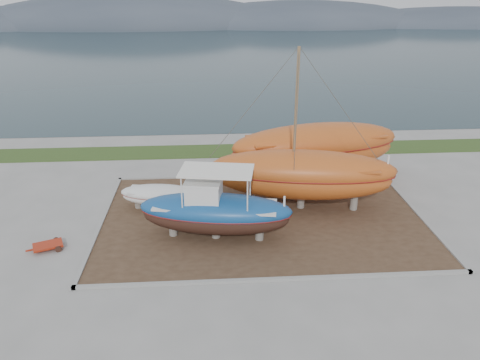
{
  "coord_description": "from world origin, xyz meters",
  "views": [
    {
      "loc": [
        -2.87,
        -19.72,
        12.69
      ],
      "look_at": [
        -1.28,
        4.0,
        2.43
      ],
      "focal_mm": 35.0,
      "sensor_mm": 36.0,
      "label": 1
    }
  ],
  "objects_px": {
    "blue_caique": "(215,204)",
    "white_dinghy": "(160,198)",
    "orange_bare_hull": "(315,153)",
    "red_trailer": "(48,247)",
    "orange_sailboat": "(305,132)"
  },
  "relations": [
    {
      "from": "orange_sailboat",
      "to": "orange_bare_hull",
      "type": "height_order",
      "value": "orange_sailboat"
    },
    {
      "from": "orange_sailboat",
      "to": "red_trailer",
      "type": "bearing_deg",
      "value": -155.66
    },
    {
      "from": "white_dinghy",
      "to": "orange_sailboat",
      "type": "relative_size",
      "value": 0.43
    },
    {
      "from": "white_dinghy",
      "to": "red_trailer",
      "type": "bearing_deg",
      "value": -133.69
    },
    {
      "from": "orange_sailboat",
      "to": "red_trailer",
      "type": "distance_m",
      "value": 14.93
    },
    {
      "from": "orange_sailboat",
      "to": "red_trailer",
      "type": "xyz_separation_m",
      "value": [
        -13.7,
        -3.78,
        -4.6
      ]
    },
    {
      "from": "blue_caique",
      "to": "orange_bare_hull",
      "type": "height_order",
      "value": "blue_caique"
    },
    {
      "from": "white_dinghy",
      "to": "blue_caique",
      "type": "bearing_deg",
      "value": -40.2
    },
    {
      "from": "white_dinghy",
      "to": "orange_bare_hull",
      "type": "distance_m",
      "value": 10.8
    },
    {
      "from": "blue_caique",
      "to": "white_dinghy",
      "type": "relative_size",
      "value": 1.72
    },
    {
      "from": "orange_sailboat",
      "to": "orange_bare_hull",
      "type": "bearing_deg",
      "value": 76.69
    },
    {
      "from": "white_dinghy",
      "to": "orange_sailboat",
      "type": "distance_m",
      "value": 9.28
    },
    {
      "from": "orange_bare_hull",
      "to": "red_trailer",
      "type": "distance_m",
      "value": 17.41
    },
    {
      "from": "orange_sailboat",
      "to": "blue_caique",
      "type": "bearing_deg",
      "value": -139.11
    },
    {
      "from": "orange_bare_hull",
      "to": "orange_sailboat",
      "type": "bearing_deg",
      "value": -122.91
    }
  ]
}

